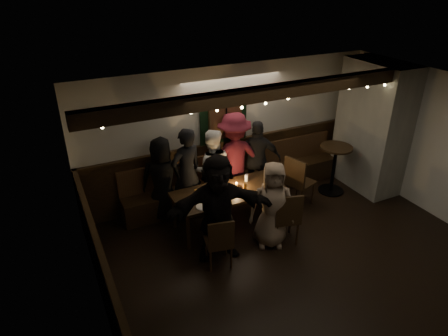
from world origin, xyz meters
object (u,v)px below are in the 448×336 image
person_f (218,208)px  person_c (212,169)px  dining_table (229,194)px  chair_near_left (220,240)px  chair_end (297,179)px  person_b (187,173)px  person_a (163,179)px  person_e (257,160)px  chair_near_right (287,216)px  person_g (272,205)px  high_top (334,163)px  person_d (234,158)px

person_f → person_c: bearing=80.5°
dining_table → chair_near_left: 1.14m
chair_end → person_b: (-1.97, 0.65, 0.27)m
person_a → person_e: person_e is taller
chair_near_left → chair_near_right: 1.23m
chair_near_left → person_c: (0.62, 1.66, 0.29)m
chair_near_right → person_g: size_ratio=0.65×
chair_end → person_f: person_f is taller
chair_end → person_f: size_ratio=0.59×
chair_near_right → person_b: (-1.13, 1.54, 0.31)m
person_b → dining_table: bearing=114.4°
high_top → person_e: person_e is taller
chair_near_left → person_d: (1.11, 1.73, 0.40)m
high_top → person_e: 1.57m
person_f → person_e: bearing=53.4°
chair_near_right → person_f: bearing=168.2°
person_g → person_b: bearing=147.2°
chair_end → person_g: (-1.06, -0.79, 0.17)m
chair_end → person_b: size_ratio=0.60×
chair_end → person_c: 1.63m
high_top → person_a: bearing=170.1°
high_top → person_g: size_ratio=0.67×
person_e → person_g: person_e is taller
person_a → person_g: 2.03m
high_top → dining_table: bearing=-176.5°
dining_table → person_f: (-0.52, -0.66, 0.24)m
dining_table → high_top: (2.43, 0.15, -0.00)m
person_d → person_f: 1.75m
person_a → chair_near_right: bearing=156.5°
person_b → person_g: 1.70m
person_b → person_e: size_ratio=1.08×
dining_table → chair_near_right: 1.08m
person_d → person_a: bearing=5.5°
dining_table → person_g: person_g is taller
chair_near_left → person_a: (-0.33, 1.69, 0.29)m
chair_end → high_top: size_ratio=1.03×
dining_table → person_a: person_a is taller
person_e → person_g: bearing=91.9°
chair_near_left → person_b: bearing=86.5°
chair_near_left → dining_table: bearing=56.6°
person_b → person_e: 1.50m
person_d → chair_near_left: bearing=61.2°
person_c → person_e: 0.98m
chair_near_right → person_g: person_g is taller
chair_end → person_g: size_ratio=0.69×
chair_end → person_f: (-1.96, -0.66, 0.30)m
dining_table → person_c: (-0.01, 0.71, 0.15)m
chair_end → person_g: 1.33m
high_top → person_d: bearing=162.1°
person_a → person_c: bearing=-158.9°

